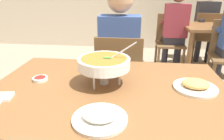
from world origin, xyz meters
TOP-DOWN VIEW (x-y plane):
  - dining_table_main at (0.00, 0.00)m, footprint 1.37×0.93m
  - chair_diner_main at (-0.00, 0.75)m, footprint 0.44×0.44m
  - diner_main at (0.00, 0.78)m, footprint 0.40×0.45m
  - curry_bowl at (-0.04, 0.05)m, footprint 0.33×0.30m
  - rice_plate at (-0.00, -0.31)m, footprint 0.24×0.24m
  - appetizer_plate at (0.48, 0.04)m, footprint 0.24×0.24m
  - sauce_dish at (-0.43, 0.05)m, footprint 0.09×0.09m
  - napkin_folded at (-0.54, -0.18)m, footprint 0.13×0.10m
  - dining_table_far at (1.38, 2.24)m, footprint 1.00×0.80m
  - chair_bg_left at (0.71, 2.36)m, footprint 0.45×0.45m
  - chair_bg_right at (1.39, 2.72)m, footprint 0.50×0.50m
  - patron_bg_left at (0.76, 2.29)m, footprint 0.40×0.45m
  - patron_bg_right at (1.40, 2.83)m, footprint 0.40×0.45m

SIDE VIEW (x-z plane):
  - chair_diner_main at x=0.00m, z-range 0.06..0.96m
  - chair_bg_left at x=0.71m, z-range 0.06..0.96m
  - chair_bg_right at x=1.39m, z-range 0.06..0.96m
  - dining_table_far at x=1.38m, z-range 0.24..1.00m
  - dining_table_main at x=0.00m, z-range 0.28..1.03m
  - diner_main at x=0.00m, z-range 0.09..1.40m
  - patron_bg_left at x=0.76m, z-range 0.09..1.40m
  - patron_bg_right at x=1.40m, z-range 0.09..1.40m
  - napkin_folded at x=-0.54m, z-range 0.76..0.77m
  - sauce_dish at x=-0.43m, z-range 0.76..0.78m
  - rice_plate at x=0.00m, z-range 0.75..0.81m
  - appetizer_plate at x=0.48m, z-range 0.75..0.81m
  - curry_bowl at x=-0.04m, z-range 0.76..1.02m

